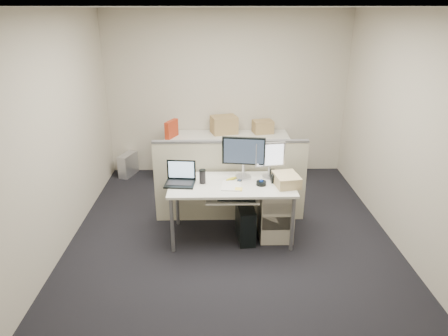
{
  "coord_description": "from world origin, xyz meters",
  "views": [
    {
      "loc": [
        -0.18,
        -4.37,
        2.69
      ],
      "look_at": [
        -0.09,
        0.15,
        0.87
      ],
      "focal_mm": 32.0,
      "sensor_mm": 36.0,
      "label": 1
    }
  ],
  "objects_px": {
    "desk_phone": "(281,178)",
    "laptop": "(179,174)",
    "monitor_main": "(244,158)",
    "desk": "(232,188)"
  },
  "relations": [
    {
      "from": "laptop",
      "to": "desk_phone",
      "type": "xyz_separation_m",
      "value": [
        1.22,
        0.1,
        -0.09
      ]
    },
    {
      "from": "laptop",
      "to": "desk",
      "type": "bearing_deg",
      "value": 7.41
    },
    {
      "from": "desk",
      "to": "desk_phone",
      "type": "xyz_separation_m",
      "value": [
        0.6,
        0.08,
        0.1
      ]
    },
    {
      "from": "laptop",
      "to": "desk_phone",
      "type": "bearing_deg",
      "value": 10.25
    },
    {
      "from": "monitor_main",
      "to": "laptop",
      "type": "distance_m",
      "value": 0.81
    },
    {
      "from": "desk",
      "to": "monitor_main",
      "type": "height_order",
      "value": "monitor_main"
    },
    {
      "from": "monitor_main",
      "to": "laptop",
      "type": "bearing_deg",
      "value": -157.48
    },
    {
      "from": "desk_phone",
      "to": "laptop",
      "type": "bearing_deg",
      "value": -174.03
    },
    {
      "from": "monitor_main",
      "to": "desk_phone",
      "type": "height_order",
      "value": "monitor_main"
    },
    {
      "from": "desk",
      "to": "monitor_main",
      "type": "distance_m",
      "value": 0.4
    }
  ]
}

